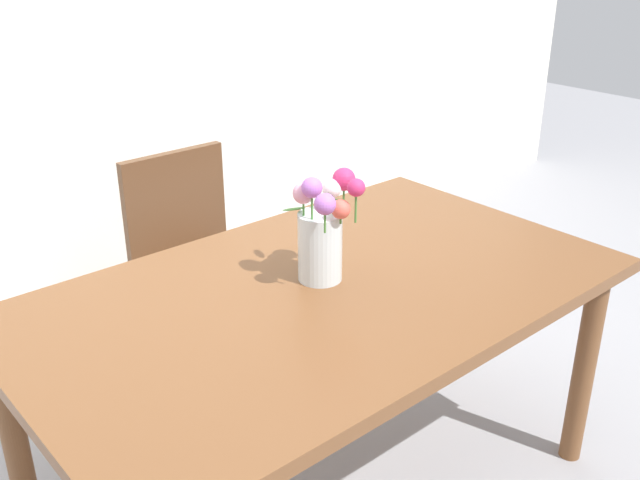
% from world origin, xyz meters
% --- Properties ---
extents(dining_table, '(1.69, 1.00, 0.75)m').
position_xyz_m(dining_table, '(0.00, 0.00, 0.67)').
color(dining_table, brown).
rests_on(dining_table, ground_plane).
extents(chair_far, '(0.42, 0.42, 0.90)m').
position_xyz_m(chair_far, '(0.09, 0.84, 0.52)').
color(chair_far, brown).
rests_on(chair_far, ground_plane).
extents(flower_vase, '(0.20, 0.23, 0.32)m').
position_xyz_m(flower_vase, '(0.03, 0.03, 0.90)').
color(flower_vase, silver).
rests_on(flower_vase, dining_table).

